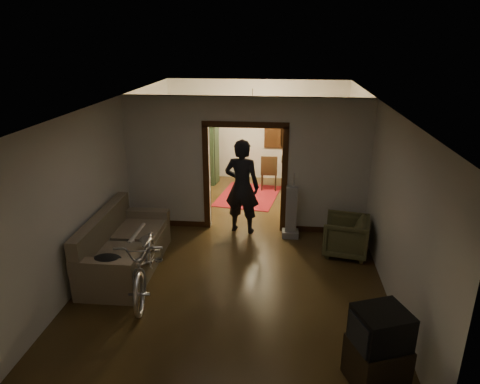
# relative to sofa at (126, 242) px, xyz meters

# --- Properties ---
(floor) EXTENTS (5.00, 8.50, 0.01)m
(floor) POSITION_rel_sofa_xyz_m (1.92, 1.19, -0.51)
(floor) COLOR #30210F
(floor) RESTS_ON ground
(ceiling) EXTENTS (5.00, 8.50, 0.01)m
(ceiling) POSITION_rel_sofa_xyz_m (1.92, 1.19, 2.29)
(ceiling) COLOR white
(ceiling) RESTS_ON floor
(wall_back) EXTENTS (5.00, 0.02, 2.80)m
(wall_back) POSITION_rel_sofa_xyz_m (1.92, 5.44, 0.89)
(wall_back) COLOR beige
(wall_back) RESTS_ON floor
(wall_left) EXTENTS (0.02, 8.50, 2.80)m
(wall_left) POSITION_rel_sofa_xyz_m (-0.58, 1.19, 0.89)
(wall_left) COLOR beige
(wall_left) RESTS_ON floor
(wall_right) EXTENTS (0.02, 8.50, 2.80)m
(wall_right) POSITION_rel_sofa_xyz_m (4.42, 1.19, 0.89)
(wall_right) COLOR beige
(wall_right) RESTS_ON floor
(partition_wall) EXTENTS (5.00, 0.14, 2.80)m
(partition_wall) POSITION_rel_sofa_xyz_m (1.92, 1.94, 0.89)
(partition_wall) COLOR beige
(partition_wall) RESTS_ON floor
(door_casing) EXTENTS (1.74, 0.20, 2.32)m
(door_casing) POSITION_rel_sofa_xyz_m (1.92, 1.94, 0.59)
(door_casing) COLOR black
(door_casing) RESTS_ON floor
(far_window) EXTENTS (0.98, 0.06, 1.28)m
(far_window) POSITION_rel_sofa_xyz_m (2.62, 5.40, 1.04)
(far_window) COLOR black
(far_window) RESTS_ON wall_back
(chandelier) EXTENTS (0.24, 0.24, 0.24)m
(chandelier) POSITION_rel_sofa_xyz_m (1.92, 3.69, 1.84)
(chandelier) COLOR #FFE0A5
(chandelier) RESTS_ON ceiling
(light_switch) EXTENTS (0.08, 0.01, 0.12)m
(light_switch) POSITION_rel_sofa_xyz_m (2.97, 1.86, 0.74)
(light_switch) COLOR silver
(light_switch) RESTS_ON partition_wall
(sofa) EXTENTS (1.03, 2.24, 1.03)m
(sofa) POSITION_rel_sofa_xyz_m (0.00, 0.00, 0.00)
(sofa) COLOR brown
(sofa) RESTS_ON floor
(rolled_paper) EXTENTS (0.10, 0.80, 0.10)m
(rolled_paper) POSITION_rel_sofa_xyz_m (0.10, 0.30, 0.02)
(rolled_paper) COLOR beige
(rolled_paper) RESTS_ON sofa
(jacket) EXTENTS (0.46, 0.34, 0.13)m
(jacket) POSITION_rel_sofa_xyz_m (0.05, -0.91, 0.17)
(jacket) COLOR black
(jacket) RESTS_ON sofa
(bicycle) EXTENTS (1.04, 2.10, 1.06)m
(bicycle) POSITION_rel_sofa_xyz_m (0.56, -0.62, 0.02)
(bicycle) COLOR silver
(bicycle) RESTS_ON floor
(armchair) EXTENTS (0.94, 0.92, 0.74)m
(armchair) POSITION_rel_sofa_xyz_m (3.91, 0.97, -0.14)
(armchair) COLOR #4E4D2C
(armchair) RESTS_ON floor
(tv_stand) EXTENTS (0.77, 0.74, 0.56)m
(tv_stand) POSITION_rel_sofa_xyz_m (3.87, -2.27, -0.23)
(tv_stand) COLOR black
(tv_stand) RESTS_ON floor
(crt_tv) EXTENTS (0.72, 0.69, 0.50)m
(crt_tv) POSITION_rel_sofa_xyz_m (3.87, -2.27, 0.23)
(crt_tv) COLOR black
(crt_tv) RESTS_ON tv_stand
(vacuum) EXTENTS (0.40, 0.36, 1.10)m
(vacuum) POSITION_rel_sofa_xyz_m (2.89, 1.59, 0.03)
(vacuum) COLOR gray
(vacuum) RESTS_ON floor
(person) EXTENTS (0.80, 0.60, 1.99)m
(person) POSITION_rel_sofa_xyz_m (1.87, 1.77, 0.48)
(person) COLOR black
(person) RESTS_ON floor
(oriental_rug) EXTENTS (1.70, 2.07, 0.01)m
(oriental_rug) POSITION_rel_sofa_xyz_m (1.82, 3.86, -0.51)
(oriental_rug) COLOR maroon
(oriental_rug) RESTS_ON floor
(locker) EXTENTS (0.92, 0.62, 1.70)m
(locker) POSITION_rel_sofa_xyz_m (0.44, 4.85, 0.34)
(locker) COLOR #233721
(locker) RESTS_ON floor
(globe) EXTENTS (0.30, 0.30, 0.30)m
(globe) POSITION_rel_sofa_xyz_m (0.44, 4.85, 1.43)
(globe) COLOR #1E5972
(globe) RESTS_ON locker
(desk) EXTENTS (1.09, 0.71, 0.75)m
(desk) POSITION_rel_sofa_xyz_m (3.15, 4.86, -0.14)
(desk) COLOR black
(desk) RESTS_ON floor
(desk_chair) EXTENTS (0.46, 0.46, 0.96)m
(desk_chair) POSITION_rel_sofa_xyz_m (2.33, 4.47, -0.03)
(desk_chair) COLOR black
(desk_chair) RESTS_ON floor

